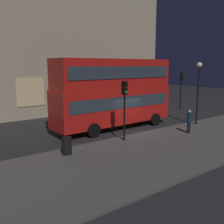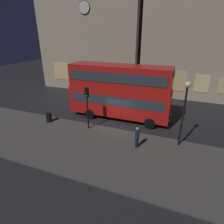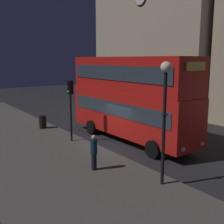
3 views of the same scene
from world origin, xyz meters
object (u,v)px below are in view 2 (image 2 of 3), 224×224
Objects in this scene: double_decker_bus at (119,90)px; street_lamp at (185,103)px; traffic_light_near_kerb at (87,100)px; litter_bin at (49,117)px; pedestrian at (137,137)px.

double_decker_bus is 7.07m from street_lamp.
double_decker_bus reaches higher than traffic_light_near_kerb.
litter_bin is at bearing 174.53° from traffic_light_near_kerb.
street_lamp is at bearing 1.48° from litter_bin.
street_lamp is 12.67m from litter_bin.
traffic_light_near_kerb is at bearing 2.50° from litter_bin.
traffic_light_near_kerb is at bearing -54.99° from pedestrian.
pedestrian is at bearing -57.38° from double_decker_bus.
traffic_light_near_kerb is 8.01m from street_lamp.
street_lamp reaches higher than litter_bin.
litter_bin is (-4.31, -0.19, -2.33)m from traffic_light_near_kerb.
traffic_light_near_kerb is 0.76× the size of street_lamp.
traffic_light_near_kerb is at bearing -179.08° from street_lamp.
traffic_light_near_kerb reaches higher than pedestrian.
double_decker_bus is at bearing -95.91° from pedestrian.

